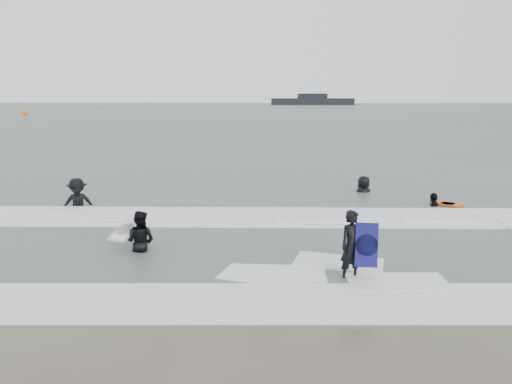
{
  "coord_description": "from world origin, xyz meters",
  "views": [
    {
      "loc": [
        0.26,
        -9.72,
        4.09
      ],
      "look_at": [
        0.0,
        5.0,
        1.1
      ],
      "focal_mm": 35.0,
      "sensor_mm": 36.0,
      "label": 1
    }
  ],
  "objects_px": {
    "surfer_wading": "(141,252)",
    "surfer_breaker": "(78,208)",
    "surfer_right_near": "(433,207)",
    "vessel_horizon": "(312,101)",
    "buoy": "(25,113)",
    "surfer_right_far": "(363,193)",
    "surfer_centre": "(351,280)"
  },
  "relations": [
    {
      "from": "surfer_wading",
      "to": "surfer_breaker",
      "type": "bearing_deg",
      "value": -40.11
    },
    {
      "from": "surfer_wading",
      "to": "surfer_right_near",
      "type": "distance_m",
      "value": 10.68
    },
    {
      "from": "vessel_horizon",
      "to": "buoy",
      "type": "bearing_deg",
      "value": -130.41
    },
    {
      "from": "surfer_breaker",
      "to": "vessel_horizon",
      "type": "xyz_separation_m",
      "value": [
        20.64,
        133.05,
        1.24
      ]
    },
    {
      "from": "surfer_right_near",
      "to": "buoy",
      "type": "relative_size",
      "value": 1.01
    },
    {
      "from": "surfer_right_far",
      "to": "buoy",
      "type": "relative_size",
      "value": 1.13
    },
    {
      "from": "surfer_breaker",
      "to": "buoy",
      "type": "relative_size",
      "value": 1.16
    },
    {
      "from": "surfer_right_near",
      "to": "vessel_horizon",
      "type": "distance_m",
      "value": 132.93
    },
    {
      "from": "surfer_right_far",
      "to": "buoy",
      "type": "bearing_deg",
      "value": -80.34
    },
    {
      "from": "buoy",
      "to": "surfer_centre",
      "type": "bearing_deg",
      "value": -60.21
    },
    {
      "from": "surfer_breaker",
      "to": "buoy",
      "type": "xyz_separation_m",
      "value": [
        -34.45,
        68.34,
        0.42
      ]
    },
    {
      "from": "surfer_right_far",
      "to": "vessel_horizon",
      "type": "bearing_deg",
      "value": -119.25
    },
    {
      "from": "surfer_breaker",
      "to": "buoy",
      "type": "height_order",
      "value": "buoy"
    },
    {
      "from": "surfer_right_near",
      "to": "vessel_horizon",
      "type": "bearing_deg",
      "value": -155.13
    },
    {
      "from": "surfer_right_near",
      "to": "buoy",
      "type": "height_order",
      "value": "buoy"
    },
    {
      "from": "surfer_centre",
      "to": "surfer_right_far",
      "type": "bearing_deg",
      "value": 53.61
    },
    {
      "from": "surfer_wading",
      "to": "surfer_right_near",
      "type": "relative_size",
      "value": 0.99
    },
    {
      "from": "surfer_breaker",
      "to": "vessel_horizon",
      "type": "distance_m",
      "value": 134.64
    },
    {
      "from": "surfer_centre",
      "to": "surfer_breaker",
      "type": "bearing_deg",
      "value": 117.69
    },
    {
      "from": "surfer_right_far",
      "to": "vessel_horizon",
      "type": "distance_m",
      "value": 130.65
    },
    {
      "from": "surfer_centre",
      "to": "surfer_right_near",
      "type": "height_order",
      "value": "surfer_right_near"
    },
    {
      "from": "surfer_centre",
      "to": "vessel_horizon",
      "type": "height_order",
      "value": "vessel_horizon"
    },
    {
      "from": "surfer_breaker",
      "to": "surfer_right_far",
      "type": "bearing_deg",
      "value": -0.68
    },
    {
      "from": "buoy",
      "to": "vessel_horizon",
      "type": "bearing_deg",
      "value": 49.59
    },
    {
      "from": "surfer_wading",
      "to": "vessel_horizon",
      "type": "relative_size",
      "value": 0.07
    },
    {
      "from": "surfer_right_far",
      "to": "buoy",
      "type": "xyz_separation_m",
      "value": [
        -45.14,
        65.56,
        0.42
      ]
    },
    {
      "from": "surfer_wading",
      "to": "buoy",
      "type": "xyz_separation_m",
      "value": [
        -37.91,
        73.26,
        0.42
      ]
    },
    {
      "from": "buoy",
      "to": "vessel_horizon",
      "type": "xyz_separation_m",
      "value": [
        55.09,
        64.71,
        0.82
      ]
    },
    {
      "from": "surfer_right_near",
      "to": "surfer_breaker",
      "type": "bearing_deg",
      "value": -60.09
    },
    {
      "from": "surfer_right_near",
      "to": "vessel_horizon",
      "type": "xyz_separation_m",
      "value": [
        7.91,
        132.68,
        1.24
      ]
    },
    {
      "from": "buoy",
      "to": "vessel_horizon",
      "type": "distance_m",
      "value": 84.99
    },
    {
      "from": "buoy",
      "to": "surfer_right_near",
      "type": "bearing_deg",
      "value": -55.24
    }
  ]
}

